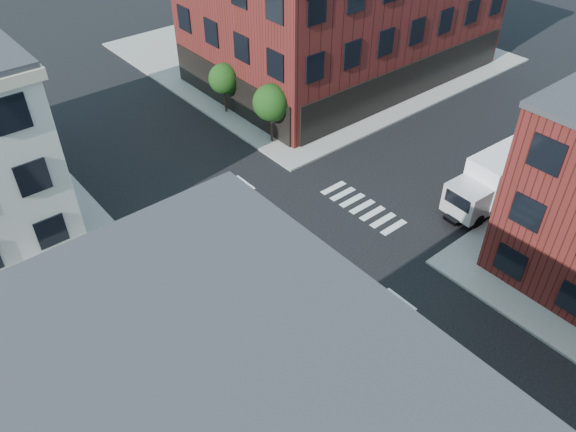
# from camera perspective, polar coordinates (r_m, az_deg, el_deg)

# --- Properties ---
(ground) EXTENTS (120.00, 120.00, 0.00)m
(ground) POSITION_cam_1_polar(r_m,az_deg,el_deg) (32.70, -1.05, -3.85)
(ground) COLOR black
(ground) RESTS_ON ground
(sidewalk_ne) EXTENTS (30.00, 30.00, 0.15)m
(sidewalk_ne) POSITION_cam_1_polar(r_m,az_deg,el_deg) (58.06, 2.21, 16.32)
(sidewalk_ne) COLOR gray
(sidewalk_ne) RESTS_ON ground
(building_ne) EXTENTS (25.00, 16.00, 12.00)m
(building_ne) POSITION_cam_1_polar(r_m,az_deg,el_deg) (52.30, 5.81, 20.53)
(building_ne) COLOR #4C1713
(building_ne) RESTS_ON ground
(tree_near) EXTENTS (2.69, 2.69, 4.49)m
(tree_near) POSITION_cam_1_polar(r_m,az_deg,el_deg) (41.23, -1.63, 11.29)
(tree_near) COLOR black
(tree_near) RESTS_ON ground
(tree_far) EXTENTS (2.43, 2.43, 4.07)m
(tree_far) POSITION_cam_1_polar(r_m,az_deg,el_deg) (45.76, -6.43, 13.56)
(tree_far) COLOR black
(tree_far) RESTS_ON ground
(signal_pole) EXTENTS (1.29, 1.24, 4.60)m
(signal_pole) POSITION_cam_1_polar(r_m,az_deg,el_deg) (24.23, -3.67, -13.97)
(signal_pole) COLOR black
(signal_pole) RESTS_ON ground
(box_truck) EXTENTS (7.96, 2.75, 3.55)m
(box_truck) POSITION_cam_1_polar(r_m,az_deg,el_deg) (37.91, 20.65, 3.62)
(box_truck) COLOR white
(box_truck) RESTS_ON ground
(traffic_cone) EXTENTS (0.42, 0.42, 0.74)m
(traffic_cone) POSITION_cam_1_polar(r_m,az_deg,el_deg) (29.31, -2.63, -9.24)
(traffic_cone) COLOR orange
(traffic_cone) RESTS_ON ground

